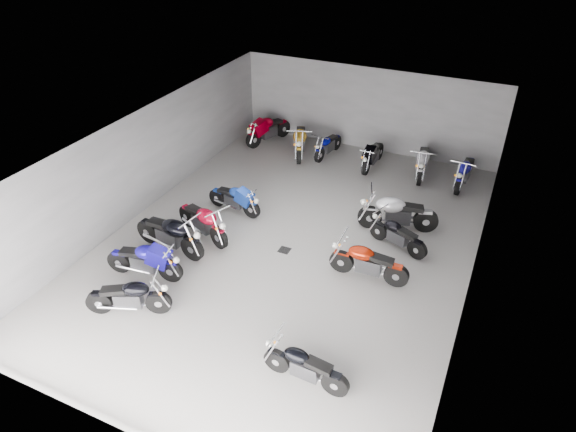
% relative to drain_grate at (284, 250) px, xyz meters
% --- Properties ---
extents(ground, '(14.00, 14.00, 0.00)m').
position_rel_drain_grate_xyz_m(ground, '(0.00, 0.50, -0.01)').
color(ground, gray).
rests_on(ground, ground).
extents(wall_back, '(10.00, 0.10, 3.20)m').
position_rel_drain_grate_xyz_m(wall_back, '(0.00, 7.50, 1.59)').
color(wall_back, gray).
rests_on(wall_back, ground).
extents(wall_left, '(0.10, 14.00, 3.20)m').
position_rel_drain_grate_xyz_m(wall_left, '(-5.00, 0.50, 1.59)').
color(wall_left, gray).
rests_on(wall_left, ground).
extents(wall_right, '(0.10, 14.00, 3.20)m').
position_rel_drain_grate_xyz_m(wall_right, '(5.00, 0.50, 1.59)').
color(wall_right, gray).
rests_on(wall_right, ground).
extents(ceiling, '(10.00, 14.00, 0.04)m').
position_rel_drain_grate_xyz_m(ceiling, '(0.00, 0.50, 3.21)').
color(ceiling, black).
rests_on(ceiling, wall_back).
extents(drain_grate, '(0.32, 0.32, 0.01)m').
position_rel_drain_grate_xyz_m(drain_grate, '(0.00, 0.00, 0.00)').
color(drain_grate, black).
rests_on(drain_grate, ground).
extents(motorcycle_left_a, '(1.94, 0.98, 0.91)m').
position_rel_drain_grate_xyz_m(motorcycle_left_a, '(-2.30, -3.83, 0.49)').
color(motorcycle_left_a, black).
rests_on(motorcycle_left_a, ground).
extents(motorcycle_left_b, '(2.14, 0.55, 0.95)m').
position_rel_drain_grate_xyz_m(motorcycle_left_b, '(-2.82, -2.56, 0.51)').
color(motorcycle_left_b, black).
rests_on(motorcycle_left_b, ground).
extents(motorcycle_left_c, '(2.37, 0.54, 1.04)m').
position_rel_drain_grate_xyz_m(motorcycle_left_c, '(-2.90, -1.34, 0.56)').
color(motorcycle_left_c, black).
rests_on(motorcycle_left_c, ground).
extents(motorcycle_left_d, '(2.13, 0.96, 0.98)m').
position_rel_drain_grate_xyz_m(motorcycle_left_d, '(-2.44, -0.36, 0.53)').
color(motorcycle_left_d, black).
rests_on(motorcycle_left_d, ground).
extents(motorcycle_left_e, '(1.94, 0.46, 0.85)m').
position_rel_drain_grate_xyz_m(motorcycle_left_e, '(-2.30, 1.23, 0.46)').
color(motorcycle_left_e, black).
rests_on(motorcycle_left_e, ground).
extents(motorcycle_right_a, '(1.92, 0.39, 0.84)m').
position_rel_drain_grate_xyz_m(motorcycle_right_a, '(2.32, -3.98, 0.45)').
color(motorcycle_right_a, black).
rests_on(motorcycle_right_a, ground).
extents(motorcycle_right_d, '(2.13, 0.43, 0.94)m').
position_rel_drain_grate_xyz_m(motorcycle_right_d, '(2.49, -0.19, 0.51)').
color(motorcycle_right_d, black).
rests_on(motorcycle_right_d, ground).
extents(motorcycle_right_e, '(1.81, 0.76, 0.83)m').
position_rel_drain_grate_xyz_m(motorcycle_right_e, '(2.85, 1.45, 0.45)').
color(motorcycle_right_e, black).
rests_on(motorcycle_right_e, ground).
extents(motorcycle_right_f, '(2.32, 0.87, 1.05)m').
position_rel_drain_grate_xyz_m(motorcycle_right_f, '(2.59, 2.38, 0.57)').
color(motorcycle_right_f, black).
rests_on(motorcycle_right_f, ground).
extents(motorcycle_back_a, '(0.97, 2.17, 1.00)m').
position_rel_drain_grate_xyz_m(motorcycle_back_a, '(-3.71, 6.37, 0.54)').
color(motorcycle_back_a, black).
rests_on(motorcycle_back_a, ground).
extents(motorcycle_back_b, '(1.00, 2.29, 1.05)m').
position_rel_drain_grate_xyz_m(motorcycle_back_b, '(-2.10, 5.91, 0.57)').
color(motorcycle_back_b, black).
rests_on(motorcycle_back_b, ground).
extents(motorcycle_back_c, '(0.46, 1.88, 0.83)m').
position_rel_drain_grate_xyz_m(motorcycle_back_c, '(-1.08, 6.21, 0.45)').
color(motorcycle_back_c, black).
rests_on(motorcycle_back_c, ground).
extents(motorcycle_back_d, '(0.42, 2.02, 0.89)m').
position_rel_drain_grate_xyz_m(motorcycle_back_d, '(0.74, 6.03, 0.48)').
color(motorcycle_back_d, black).
rests_on(motorcycle_back_d, ground).
extents(motorcycle_back_e, '(0.53, 2.25, 0.99)m').
position_rel_drain_grate_xyz_m(motorcycle_back_e, '(2.52, 6.15, 0.53)').
color(motorcycle_back_e, black).
rests_on(motorcycle_back_e, ground).
extents(motorcycle_back_f, '(0.47, 2.16, 0.95)m').
position_rel_drain_grate_xyz_m(motorcycle_back_f, '(4.00, 6.02, 0.51)').
color(motorcycle_back_f, black).
rests_on(motorcycle_back_f, ground).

